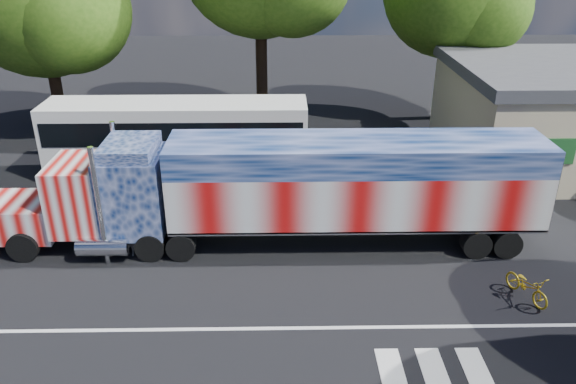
{
  "coord_description": "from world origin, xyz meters",
  "views": [
    {
      "loc": [
        -0.34,
        -17.06,
        11.35
      ],
      "look_at": [
        0.0,
        3.0,
        1.9
      ],
      "focal_mm": 35.0,
      "sensor_mm": 36.0,
      "label": 1
    }
  ],
  "objects_px": {
    "coach_bus": "(178,138)",
    "semi_truck": "(286,188)",
    "woman": "(135,236)",
    "bicycle": "(527,286)"
  },
  "relations": [
    {
      "from": "semi_truck",
      "to": "bicycle",
      "type": "bearing_deg",
      "value": -25.5
    },
    {
      "from": "semi_truck",
      "to": "woman",
      "type": "relative_size",
      "value": 13.23
    },
    {
      "from": "bicycle",
      "to": "coach_bus",
      "type": "bearing_deg",
      "value": 118.59
    },
    {
      "from": "semi_truck",
      "to": "coach_bus",
      "type": "distance_m",
      "value": 8.83
    },
    {
      "from": "semi_truck",
      "to": "woman",
      "type": "distance_m",
      "value": 5.97
    },
    {
      "from": "woman",
      "to": "bicycle",
      "type": "distance_m",
      "value": 14.1
    },
    {
      "from": "coach_bus",
      "to": "bicycle",
      "type": "bearing_deg",
      "value": -39.31
    },
    {
      "from": "coach_bus",
      "to": "semi_truck",
      "type": "bearing_deg",
      "value": -53.3
    },
    {
      "from": "coach_bus",
      "to": "woman",
      "type": "height_order",
      "value": "coach_bus"
    },
    {
      "from": "woman",
      "to": "semi_truck",
      "type": "bearing_deg",
      "value": -1.52
    }
  ]
}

